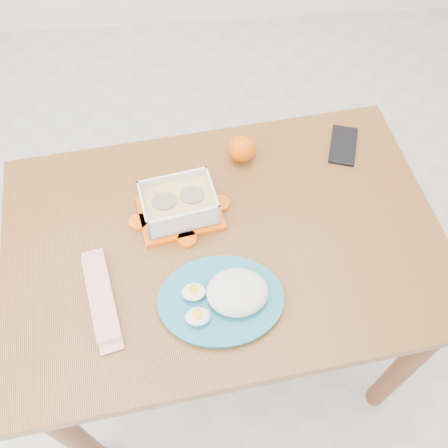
{
  "coord_description": "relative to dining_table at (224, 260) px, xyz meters",
  "views": [
    {
      "loc": [
        0.11,
        -0.82,
        1.79
      ],
      "look_at": [
        0.16,
        -0.19,
        0.81
      ],
      "focal_mm": 40.0,
      "sensor_mm": 36.0,
      "label": 1
    }
  ],
  "objects": [
    {
      "name": "ground",
      "position": [
        -0.16,
        0.19,
        -0.64
      ],
      "size": [
        3.5,
        3.5,
        0.0
      ],
      "primitive_type": "plane",
      "color": "#B7B7B2",
      "rests_on": "ground"
    },
    {
      "name": "dining_table",
      "position": [
        0.0,
        0.0,
        0.0
      ],
      "size": [
        1.14,
        0.83,
        0.75
      ],
      "rotation": [
        0.0,
        0.0,
        0.11
      ],
      "color": "olive",
      "rests_on": "ground"
    },
    {
      "name": "food_container",
      "position": [
        -0.1,
        0.08,
        0.16
      ],
      "size": [
        0.23,
        0.19,
        0.09
      ],
      "rotation": [
        0.0,
        0.0,
        0.18
      ],
      "color": "#FF5A07",
      "rests_on": "dining_table"
    },
    {
      "name": "orange_fruit",
      "position": [
        0.07,
        0.25,
        0.15
      ],
      "size": [
        0.07,
        0.07,
        0.07
      ],
      "primitive_type": "sphere",
      "color": "#FF5405",
      "rests_on": "dining_table"
    },
    {
      "name": "rice_plate",
      "position": [
        -0.01,
        -0.17,
        0.14
      ],
      "size": [
        0.28,
        0.28,
        0.08
      ],
      "rotation": [
        0.0,
        0.0,
        0.0
      ],
      "color": "#16647D",
      "rests_on": "dining_table"
    },
    {
      "name": "candy_bar",
      "position": [
        -0.29,
        -0.14,
        0.12
      ],
      "size": [
        0.1,
        0.22,
        0.02
      ],
      "primitive_type": "cube",
      "rotation": [
        0.0,
        0.0,
        1.79
      ],
      "color": "red",
      "rests_on": "dining_table"
    },
    {
      "name": "smartphone",
      "position": [
        0.35,
        0.27,
        0.12
      ],
      "size": [
        0.11,
        0.15,
        0.01
      ],
      "primitive_type": "cube",
      "rotation": [
        0.0,
        0.0,
        -0.31
      ],
      "color": "black",
      "rests_on": "dining_table"
    }
  ]
}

